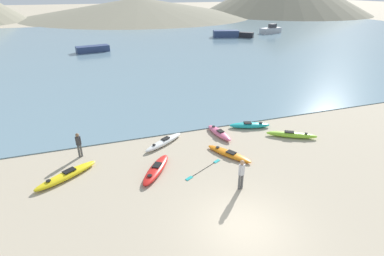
{
  "coord_description": "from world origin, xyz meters",
  "views": [
    {
      "loc": [
        -5.17,
        -8.41,
        9.15
      ],
      "look_at": [
        0.75,
        8.99,
        0.5
      ],
      "focal_mm": 28.0,
      "sensor_mm": 36.0,
      "label": 1
    }
  ],
  "objects": [
    {
      "name": "kayak_on_sand_6",
      "position": [
        1.94,
        5.6,
        0.13
      ],
      "size": [
        2.14,
        2.99,
        0.31
      ],
      "color": "orange",
      "rests_on": "ground_plane"
    },
    {
      "name": "far_hill_midleft",
      "position": [
        13.49,
        103.91,
        3.04
      ],
      "size": [
        77.9,
        77.9,
        6.08
      ],
      "primitive_type": "cone",
      "color": "gray",
      "rests_on": "ground_plane"
    },
    {
      "name": "person_near_waterline",
      "position": [
        -6.48,
        8.36,
        0.88
      ],
      "size": [
        0.31,
        0.23,
        1.54
      ],
      "color": "#4C4C4C",
      "rests_on": "ground_plane"
    },
    {
      "name": "person_near_foreground",
      "position": [
        1.08,
        2.45,
        0.95
      ],
      "size": [
        0.33,
        0.23,
        1.65
      ],
      "color": "#4C4C4C",
      "rests_on": "ground_plane"
    },
    {
      "name": "moored_boat_1",
      "position": [
        -4.56,
        41.24,
        0.52
      ],
      "size": [
        5.14,
        2.67,
        0.93
      ],
      "color": "navy",
      "rests_on": "bay_water"
    },
    {
      "name": "kayak_on_sand_1",
      "position": [
        -7.18,
        6.25,
        0.17
      ],
      "size": [
        3.34,
        2.51,
        0.39
      ],
      "color": "yellow",
      "rests_on": "ground_plane"
    },
    {
      "name": "kayak_on_sand_4",
      "position": [
        -1.41,
        8.25,
        0.17
      ],
      "size": [
        3.02,
        2.24,
        0.38
      ],
      "color": "white",
      "rests_on": "ground_plane"
    },
    {
      "name": "bay_water",
      "position": [
        0.0,
        44.52,
        0.03
      ],
      "size": [
        160.0,
        70.0,
        0.06
      ],
      "primitive_type": "cube",
      "color": "slate",
      "rests_on": "ground_plane"
    },
    {
      "name": "moored_boat_3",
      "position": [
        33.14,
        50.71,
        0.73
      ],
      "size": [
        5.35,
        3.06,
        1.92
      ],
      "color": "#B2B2B7",
      "rests_on": "bay_water"
    },
    {
      "name": "moored_boat_0",
      "position": [
        21.46,
        48.65,
        0.7
      ],
      "size": [
        5.38,
        3.26,
        1.28
      ],
      "color": "navy",
      "rests_on": "bay_water"
    },
    {
      "name": "kayak_on_sand_0",
      "position": [
        -2.58,
        5.29,
        0.16
      ],
      "size": [
        2.39,
        3.04,
        0.37
      ],
      "color": "red",
      "rests_on": "ground_plane"
    },
    {
      "name": "moored_boat_2",
      "position": [
        23.84,
        47.61,
        0.57
      ],
      "size": [
        5.21,
        4.67,
        1.02
      ],
      "color": "black",
      "rests_on": "bay_water"
    },
    {
      "name": "kayak_on_sand_2",
      "position": [
        2.48,
        8.32,
        0.18
      ],
      "size": [
        1.07,
        2.73,
        0.4
      ],
      "color": "#E5668C",
      "rests_on": "ground_plane"
    },
    {
      "name": "kayak_on_sand_3",
      "position": [
        5.05,
        8.76,
        0.18
      ],
      "size": [
        3.0,
        1.54,
        0.4
      ],
      "color": "teal",
      "rests_on": "ground_plane"
    },
    {
      "name": "kayak_on_sand_5",
      "position": [
        6.97,
        6.47,
        0.18
      ],
      "size": [
        3.19,
        2.16,
        0.41
      ],
      "color": "#8CCC2D",
      "rests_on": "ground_plane"
    },
    {
      "name": "ground_plane",
      "position": [
        0.0,
        0.0,
        0.0
      ],
      "size": [
        400.0,
        400.0,
        0.0
      ],
      "primitive_type": "plane",
      "color": "tan"
    },
    {
      "name": "loose_paddle",
      "position": [
        -0.04,
        4.66,
        0.01
      ],
      "size": [
        2.53,
        1.48,
        0.03
      ],
      "color": "black",
      "rests_on": "ground_plane"
    }
  ]
}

